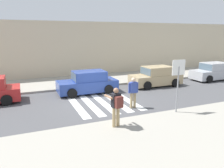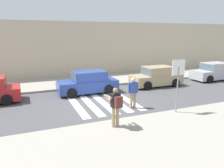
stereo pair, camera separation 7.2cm
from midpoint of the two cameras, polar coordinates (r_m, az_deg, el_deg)
The scene contains 15 objects.
ground_plane at distance 13.45m, azimuth -2.54°, elevation -4.61°, with size 120.00×120.00×0.00m, color #4C4C4F.
sidewalk_near at distance 8.32m, azimuth 12.76°, elevation -16.08°, with size 60.00×6.00×0.14m, color #9E998C.
sidewalk_far at distance 19.01m, azimuth -8.71°, elevation 0.71°, with size 60.00×4.80×0.14m, color #9E998C.
building_facade_far at distance 22.93m, azimuth -11.60°, elevation 9.07°, with size 56.00×4.00×5.20m, color beige.
crosswalk_stripe_0 at distance 13.21m, azimuth -9.41°, elevation -5.09°, with size 0.44×5.20×0.01m, color silver.
crosswalk_stripe_1 at distance 13.40m, azimuth -6.07°, elevation -4.73°, with size 0.44×5.20×0.01m, color silver.
crosswalk_stripe_2 at distance 13.63m, azimuth -2.83°, elevation -4.36°, with size 0.44×5.20×0.01m, color silver.
crosswalk_stripe_3 at distance 13.90m, azimuth 0.28°, elevation -3.99°, with size 0.44×5.20×0.01m, color silver.
crosswalk_stripe_4 at distance 14.22m, azimuth 3.27°, elevation -3.63°, with size 0.44×5.20×0.01m, color silver.
stop_sign at distance 11.30m, azimuth 17.06°, elevation 2.40°, with size 0.76×0.08×2.69m.
photographer_with_backpack at distance 9.27m, azimuth 1.22°, elevation -5.23°, with size 0.66×0.90×1.72m.
pedestrian_crossing at distance 12.13m, azimuth 5.71°, elevation -1.84°, with size 0.58×0.29×1.72m.
parked_car_blue at distance 15.32m, azimuth -6.16°, elevation 0.33°, with size 4.10×1.92×1.55m.
parked_car_tan at distance 17.70m, azimuth 11.64°, elevation 1.85°, with size 4.10×1.92×1.55m.
parked_car_silver at distance 21.67m, azimuth 25.17°, elevation 2.89°, with size 4.10×1.92×1.55m.
Camera 2 is at (-4.29, -12.08, 4.07)m, focal length 35.00 mm.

